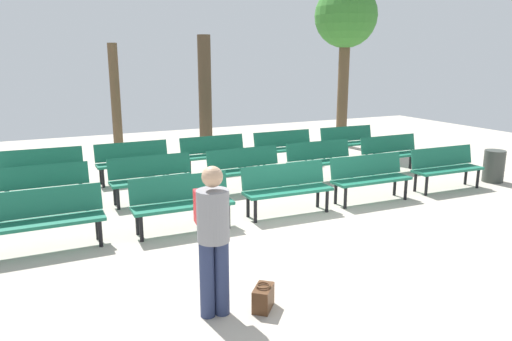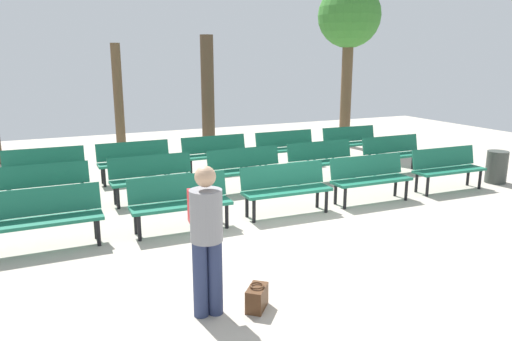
# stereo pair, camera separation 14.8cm
# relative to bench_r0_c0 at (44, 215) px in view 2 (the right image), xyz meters

# --- Properties ---
(ground_plane) EXTENTS (24.22, 24.22, 0.00)m
(ground_plane) POSITION_rel_bench_r0_c0_xyz_m (3.85, -1.64, -0.50)
(ground_plane) COLOR #B2A899
(bench_r0_c0) EXTENTS (1.60, 0.49, 0.87)m
(bench_r0_c0) POSITION_rel_bench_r0_c0_xyz_m (0.00, 0.00, 0.00)
(bench_r0_c0) COLOR #19664C
(bench_r0_c0) RESTS_ON ground_plane
(bench_r0_c1) EXTENTS (1.61, 0.53, 0.87)m
(bench_r0_c1) POSITION_rel_bench_r0_c0_xyz_m (1.99, -0.08, 0.00)
(bench_r0_c1) COLOR #19664C
(bench_r0_c1) RESTS_ON ground_plane
(bench_r0_c2) EXTENTS (1.62, 0.53, 0.87)m
(bench_r0_c2) POSITION_rel_bench_r0_c0_xyz_m (3.91, -0.06, 0.00)
(bench_r0_c2) COLOR #19664C
(bench_r0_c2) RESTS_ON ground_plane
(bench_r0_c3) EXTENTS (1.61, 0.52, 0.87)m
(bench_r0_c3) POSITION_rel_bench_r0_c0_xyz_m (5.72, -0.07, 0.00)
(bench_r0_c3) COLOR #19664C
(bench_r0_c3) RESTS_ON ground_plane
(bench_r0_c4) EXTENTS (1.62, 0.54, 0.87)m
(bench_r0_c4) POSITION_rel_bench_r0_c0_xyz_m (7.70, -0.07, 0.00)
(bench_r0_c4) COLOR #19664C
(bench_r0_c4) RESTS_ON ground_plane
(bench_r1_c0) EXTENTS (1.61, 0.51, 0.87)m
(bench_r1_c0) POSITION_rel_bench_r0_c0_xyz_m (0.01, 1.71, 0.00)
(bench_r1_c0) COLOR #19664C
(bench_r1_c0) RESTS_ON ground_plane
(bench_r1_c1) EXTENTS (1.61, 0.50, 0.87)m
(bench_r1_c1) POSITION_rel_bench_r0_c0_xyz_m (1.95, 1.69, 0.00)
(bench_r1_c1) COLOR #19664C
(bench_r1_c1) RESTS_ON ground_plane
(bench_r1_c2) EXTENTS (1.61, 0.50, 0.87)m
(bench_r1_c2) POSITION_rel_bench_r0_c0_xyz_m (3.88, 1.65, 0.00)
(bench_r1_c2) COLOR #19664C
(bench_r1_c2) RESTS_ON ground_plane
(bench_r1_c3) EXTENTS (1.61, 0.51, 0.87)m
(bench_r1_c3) POSITION_rel_bench_r0_c0_xyz_m (5.74, 1.66, 0.00)
(bench_r1_c3) COLOR #19664C
(bench_r1_c3) RESTS_ON ground_plane
(bench_r1_c4) EXTENTS (1.60, 0.49, 0.87)m
(bench_r1_c4) POSITION_rel_bench_r0_c0_xyz_m (7.70, 1.60, 0.00)
(bench_r1_c4) COLOR #19664C
(bench_r1_c4) RESTS_ON ground_plane
(bench_r2_c0) EXTENTS (1.61, 0.53, 0.87)m
(bench_r2_c0) POSITION_rel_bench_r0_c0_xyz_m (0.09, 3.38, 0.00)
(bench_r2_c0) COLOR #19664C
(bench_r2_c0) RESTS_ON ground_plane
(bench_r2_c1) EXTENTS (1.60, 0.48, 0.87)m
(bench_r2_c1) POSITION_rel_bench_r0_c0_xyz_m (1.93, 3.37, 0.00)
(bench_r2_c1) COLOR #19664C
(bench_r2_c1) RESTS_ON ground_plane
(bench_r2_c2) EXTENTS (1.61, 0.50, 0.87)m
(bench_r2_c2) POSITION_rel_bench_r0_c0_xyz_m (3.86, 3.39, 0.00)
(bench_r2_c2) COLOR #19664C
(bench_r2_c2) RESTS_ON ground_plane
(bench_r2_c3) EXTENTS (1.60, 0.48, 0.87)m
(bench_r2_c3) POSITION_rel_bench_r0_c0_xyz_m (5.75, 3.36, 0.00)
(bench_r2_c3) COLOR #19664C
(bench_r2_c3) RESTS_ON ground_plane
(bench_r2_c4) EXTENTS (1.61, 0.53, 0.87)m
(bench_r2_c4) POSITION_rel_bench_r0_c0_xyz_m (7.72, 3.32, 0.00)
(bench_r2_c4) COLOR #19664C
(bench_r2_c4) RESTS_ON ground_plane
(tree_0) EXTENTS (0.37, 0.37, 3.32)m
(tree_0) POSITION_rel_bench_r0_c0_xyz_m (4.53, 5.84, 1.16)
(tree_0) COLOR #4C3A28
(tree_0) RESTS_ON ground_plane
(tree_2) EXTENTS (1.86, 1.86, 4.84)m
(tree_2) POSITION_rel_bench_r0_c0_xyz_m (8.76, 5.12, 3.28)
(tree_2) COLOR brown
(tree_2) RESTS_ON ground_plane
(tree_3) EXTENTS (0.25, 0.25, 3.07)m
(tree_3) POSITION_rel_bench_r0_c0_xyz_m (2.04, 5.83, 1.03)
(tree_3) COLOR brown
(tree_3) RESTS_ON ground_plane
(visitor_with_backpack) EXTENTS (0.38, 0.56, 1.65)m
(visitor_with_backpack) POSITION_rel_bench_r0_c0_xyz_m (1.53, -2.72, 0.43)
(visitor_with_backpack) COLOR navy
(visitor_with_backpack) RESTS_ON ground_plane
(handbag) EXTENTS (0.35, 0.36, 0.29)m
(handbag) POSITION_rel_bench_r0_c0_xyz_m (2.05, -2.87, -0.37)
(handbag) COLOR #4C2D19
(handbag) RESTS_ON ground_plane
(trash_bin) EXTENTS (0.45, 0.45, 0.71)m
(trash_bin) POSITION_rel_bench_r0_c0_xyz_m (9.16, -0.09, -0.15)
(trash_bin) COLOR #383D38
(trash_bin) RESTS_ON ground_plane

